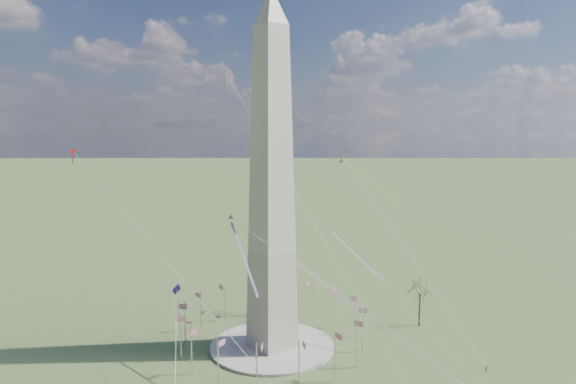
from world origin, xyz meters
TOP-DOWN VIEW (x-y plane):
  - ground at (0.00, 0.00)m, footprint 2000.00×2000.00m
  - plaza at (0.00, 0.00)m, footprint 36.00×36.00m
  - washington_monument at (0.00, 0.00)m, footprint 15.56×15.56m
  - flagpole_ring at (-0.00, -0.00)m, footprint 54.40×54.40m
  - tree_near at (46.66, -16.52)m, footprint 9.36×9.36m
  - person_east at (35.23, -46.63)m, footprint 0.55×0.36m
  - kite_delta_black at (38.77, 9.57)m, footprint 16.46×20.29m
  - kite_diamond_purple at (-27.69, 4.07)m, footprint 1.83×2.91m
  - kite_streamer_left at (22.59, -8.52)m, footprint 4.82×18.40m
  - kite_streamer_mid at (-12.71, -2.60)m, footprint 8.24×23.34m
  - kite_streamer_right at (22.03, 6.44)m, footprint 9.93×17.54m
  - kite_small_red at (-43.02, 34.21)m, footprint 1.60×1.39m
  - kite_small_white at (10.25, 38.83)m, footprint 1.29×2.07m

SIDE VIEW (x-z plane):
  - ground at x=0.00m, z-range 0.00..0.00m
  - plaza at x=0.00m, z-range 0.00..0.80m
  - person_east at x=35.23m, z-range 0.00..1.51m
  - flagpole_ring at x=0.00m, z-range 0.77..13.77m
  - tree_near at x=46.66m, z-range 3.49..19.86m
  - kite_streamer_right at x=22.03m, z-range 9.12..22.30m
  - kite_diamond_purple at x=-27.69m, z-range 16.60..25.71m
  - kite_streamer_left at x=22.59m, z-range 21.22..33.97m
  - kite_streamer_mid at x=-12.71m, z-range 25.20..41.66m
  - washington_monument at x=0.00m, z-range -2.05..97.95m
  - kite_delta_black at x=38.77m, z-range 43.51..61.21m
  - kite_small_red at x=-43.02m, z-range 54.54..58.66m
  - kite_small_white at x=10.25m, z-range 78.22..82.87m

